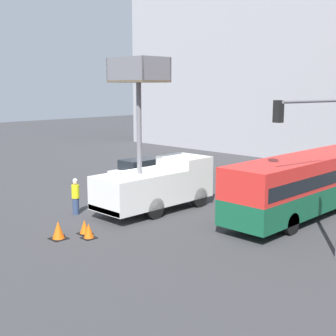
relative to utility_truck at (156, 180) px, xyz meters
name	(u,v)px	position (x,y,z in m)	size (l,w,h in m)	color
ground_plane	(133,206)	(-1.49, -0.30, -1.56)	(120.00, 120.00, 0.00)	#38383A
utility_truck	(156,180)	(0.00, 0.00, 0.00)	(2.59, 6.39, 7.57)	silver
city_bus	(312,179)	(5.83, 5.07, 0.16)	(2.45, 12.04, 2.92)	#145638
traffic_light_pole	(318,146)	(8.45, 0.33, 2.48)	(3.33, 3.07, 5.99)	slate
road_worker_near_truck	(76,196)	(-2.28, -3.31, -0.66)	(0.38, 0.38, 1.81)	navy
road_worker_directing	(226,202)	(3.72, 0.94, -0.61)	(0.38, 0.38, 1.88)	navy
traffic_cone_near_truck	(89,231)	(1.23, -5.05, -1.27)	(0.55, 0.55, 0.63)	black
traffic_cone_mid_road	(58,231)	(0.40, -5.99, -1.20)	(0.66, 0.66, 0.76)	black
traffic_cone_far_side	(84,227)	(0.60, -4.83, -1.28)	(0.54, 0.54, 0.61)	black
parked_car_curbside	(141,170)	(-6.25, 4.56, -0.82)	(1.84, 4.44, 1.47)	silver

